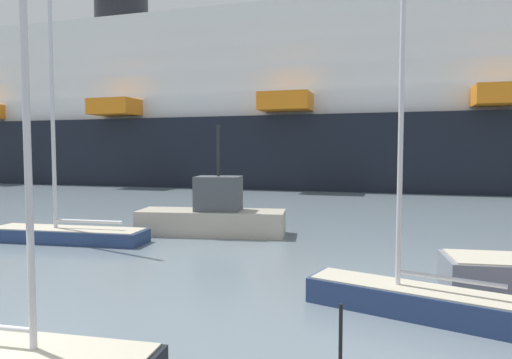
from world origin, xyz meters
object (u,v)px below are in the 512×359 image
sailboat_2 (415,297)px  cruise_ship (303,112)px  sailboat_1 (67,230)px  fishing_boat_1 (213,215)px  sailboat_4 (14,355)px

sailboat_2 → cruise_ship: cruise_ship is taller
sailboat_2 → cruise_ship: bearing=-59.5°
sailboat_1 → fishing_boat_1: sailboat_1 is taller
cruise_ship → sailboat_4: bearing=-85.3°
sailboat_2 → cruise_ship: (-11.35, 40.33, 7.87)m
sailboat_2 → sailboat_4: 8.29m
sailboat_2 → sailboat_1: bearing=-3.2°
sailboat_4 → fishing_boat_1: sailboat_4 is taller
sailboat_4 → cruise_ship: (-4.83, 45.45, 7.94)m
fishing_boat_1 → sailboat_1: bearing=-156.5°
sailboat_4 → cruise_ship: bearing=90.2°
sailboat_4 → fishing_boat_1: size_ratio=1.01×
sailboat_1 → sailboat_4: size_ratio=1.54×
sailboat_1 → fishing_boat_1: 6.20m
fishing_boat_1 → cruise_ship: size_ratio=0.05×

